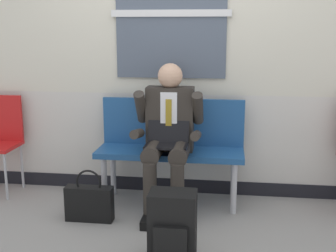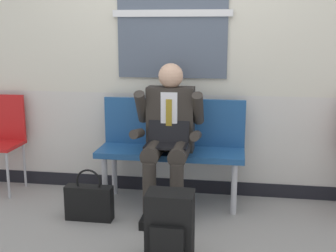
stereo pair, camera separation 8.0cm
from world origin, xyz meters
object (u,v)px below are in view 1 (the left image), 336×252
at_px(backpack, 172,227).
at_px(folding_chair, 0,135).
at_px(person_seated, 168,134).
at_px(bench_with_person, 171,142).
at_px(handbag, 89,203).

relative_size(backpack, folding_chair, 0.52).
relative_size(person_seated, backpack, 2.62).
bearing_deg(person_seated, bench_with_person, 90.00).
xyz_separation_m(bench_with_person, folding_chair, (-1.64, 0.05, 0.00)).
bearing_deg(bench_with_person, person_seated, -90.00).
bearing_deg(folding_chair, bench_with_person, -1.64).
bearing_deg(handbag, folding_chair, 151.43).
distance_m(bench_with_person, backpack, 1.09).
bearing_deg(backpack, handbag, 145.00).
distance_m(handbag, folding_chair, 1.25).
height_order(backpack, folding_chair, folding_chair).
distance_m(person_seated, folding_chair, 1.66).
height_order(bench_with_person, handbag, bench_with_person).
xyz_separation_m(bench_with_person, backpack, (0.14, -1.04, -0.31)).
bearing_deg(person_seated, backpack, -80.35).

